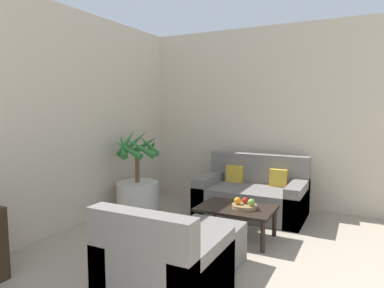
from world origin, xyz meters
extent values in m
cube|color=beige|center=(0.00, 5.88, 1.35)|extent=(8.29, 0.06, 2.70)
cube|color=beige|center=(-3.37, 2.92, 1.35)|extent=(0.06, 7.45, 2.70)
cylinder|color=beige|center=(-2.92, 4.55, 0.23)|extent=(0.59, 0.59, 0.45)
cylinder|color=brown|center=(-2.92, 4.55, 0.65)|extent=(0.06, 0.06, 0.39)
cone|color=#2D7533|center=(-2.73, 4.55, 0.98)|extent=(0.10, 0.44, 0.35)
cone|color=#2D7533|center=(-2.77, 4.70, 0.95)|extent=(0.40, 0.40, 0.29)
cone|color=#2D7533|center=(-2.92, 4.76, 0.96)|extent=(0.46, 0.10, 0.32)
cone|color=#2D7533|center=(-3.05, 4.68, 1.00)|extent=(0.36, 0.36, 0.39)
cone|color=#2D7533|center=(-3.09, 4.55, 1.01)|extent=(0.10, 0.41, 0.40)
cone|color=#2D7533|center=(-3.06, 4.41, 0.97)|extent=(0.39, 0.39, 0.34)
cone|color=#2D7533|center=(-2.92, 4.34, 0.95)|extent=(0.47, 0.10, 0.29)
cone|color=#2D7533|center=(-2.78, 4.41, 0.97)|extent=(0.39, 0.39, 0.33)
cube|color=slate|center=(-1.49, 5.23, 0.20)|extent=(1.45, 0.86, 0.39)
cube|color=slate|center=(-1.49, 5.58, 0.60)|extent=(1.45, 0.16, 0.42)
cube|color=slate|center=(-2.12, 5.23, 0.26)|extent=(0.20, 0.86, 0.51)
cube|color=slate|center=(-0.86, 5.23, 0.26)|extent=(0.20, 0.86, 0.51)
cube|color=gold|center=(-1.82, 5.46, 0.51)|extent=(0.24, 0.12, 0.24)
cube|color=gold|center=(-1.16, 5.46, 0.51)|extent=(0.24, 0.12, 0.24)
cylinder|color=black|center=(-1.76, 4.07, 0.17)|extent=(0.05, 0.05, 0.33)
cylinder|color=black|center=(-1.01, 4.07, 0.17)|extent=(0.05, 0.05, 0.33)
cylinder|color=black|center=(-1.76, 4.58, 0.17)|extent=(0.05, 0.05, 0.33)
cylinder|color=black|center=(-1.01, 4.58, 0.17)|extent=(0.05, 0.05, 0.33)
cube|color=black|center=(-1.39, 4.33, 0.35)|extent=(0.85, 0.60, 0.03)
cylinder|color=#997A4C|center=(-1.29, 4.32, 0.39)|extent=(0.28, 0.28, 0.04)
sphere|color=red|center=(-1.30, 4.36, 0.44)|extent=(0.07, 0.07, 0.07)
sphere|color=olive|center=(-1.20, 4.30, 0.45)|extent=(0.08, 0.08, 0.08)
sphere|color=orange|center=(-1.36, 4.29, 0.45)|extent=(0.08, 0.08, 0.08)
cube|color=slate|center=(-1.42, 2.84, 0.22)|extent=(0.81, 0.82, 0.44)
cube|color=slate|center=(-1.42, 2.52, 0.62)|extent=(0.81, 0.16, 0.37)
cube|color=slate|center=(-1.74, 2.84, 0.27)|extent=(0.16, 0.82, 0.54)
cube|color=slate|center=(-1.10, 2.84, 0.27)|extent=(0.16, 0.82, 0.54)
cube|color=slate|center=(-1.39, 3.57, 0.19)|extent=(0.58, 0.54, 0.38)
camera|label=1|loc=(-0.12, 0.71, 1.49)|focal=32.00mm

